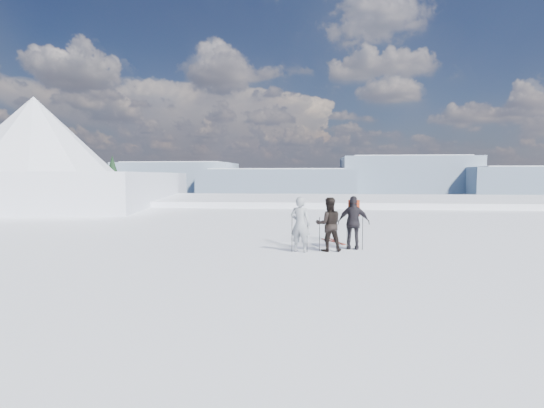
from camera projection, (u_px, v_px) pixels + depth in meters
The scene contains 9 objects.
lake_basin at pixel (323, 266), 42.94m from camera, with size 820.00×820.00×71.62m.
far_mountain_range at pixel (343, 184), 461.68m from camera, with size 770.00×110.00×53.00m.
near_ridge at pixel (70, 234), 44.72m from camera, with size 31.37×35.68×25.62m.
skier_grey at pixel (300, 224), 15.31m from camera, with size 0.74×0.48×2.02m, color gray.
skier_dark at pixel (329, 224), 15.47m from camera, with size 0.96×0.75×1.98m, color black.
skier_pack at pixel (354, 223), 15.83m from camera, with size 1.18×0.49×2.01m, color black.
backpack at pixel (354, 188), 15.98m from camera, with size 0.43×0.24×0.60m, color red.
ski_poles at pixel (328, 234), 15.49m from camera, with size 2.61×0.77×1.30m.
skis_loose at pixel (335, 241), 17.68m from camera, with size 0.99×1.66×0.03m.
Camera 1 is at (-0.90, -12.70, 2.81)m, focal length 28.00 mm.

